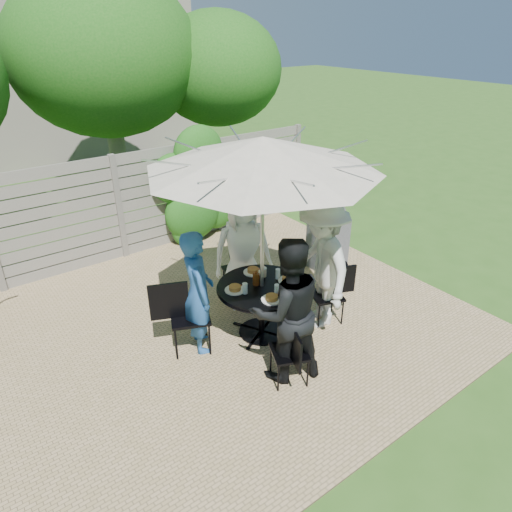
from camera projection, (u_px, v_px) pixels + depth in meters
backyard_envelope at (11, 69)px, 12.26m from camera, size 60.00×60.00×5.00m
patio_table at (262, 301)px, 5.95m from camera, size 1.44×1.44×0.75m
umbrella at (263, 154)px, 5.06m from camera, size 3.43×3.43×2.65m
chair_back at (240, 281)px, 6.87m from camera, size 0.55×0.72×0.95m
person_back at (242, 250)px, 6.48m from camera, size 0.99×0.79×1.75m
chair_left at (190, 329)px, 5.77m from camera, size 0.76×0.63×1.00m
person_left at (198, 292)px, 5.57m from camera, size 0.55×0.69×1.64m
chair_front at (289, 364)px, 5.26m from camera, size 0.53×0.63×0.83m
person_front at (287, 311)px, 5.08m from camera, size 1.03×0.91×1.78m
chair_right at (327, 305)px, 6.35m from camera, size 0.64×0.52×0.83m
person_right at (321, 264)px, 6.00m from camera, size 1.01×1.34×1.84m
plate_back at (253, 271)px, 6.13m from camera, size 0.26×0.26×0.06m
plate_left at (235, 289)px, 5.73m from camera, size 0.26×0.26×0.06m
plate_front at (272, 298)px, 5.53m from camera, size 0.26×0.26×0.06m
plate_right at (288, 279)px, 5.93m from camera, size 0.26×0.26×0.06m
plate_extra at (284, 293)px, 5.63m from camera, size 0.24×0.24×0.06m
glass_left at (245, 288)px, 5.65m from camera, size 0.07×0.07×0.14m
glass_front at (277, 290)px, 5.62m from camera, size 0.07×0.07×0.14m
glass_right at (278, 274)px, 5.97m from camera, size 0.07×0.07×0.14m
syrup_jug at (256, 279)px, 5.83m from camera, size 0.09×0.09×0.16m
coffee_cup at (263, 272)px, 6.03m from camera, size 0.08×0.08×0.12m
bbq_grill at (328, 238)px, 7.61m from camera, size 0.61×0.49×1.19m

